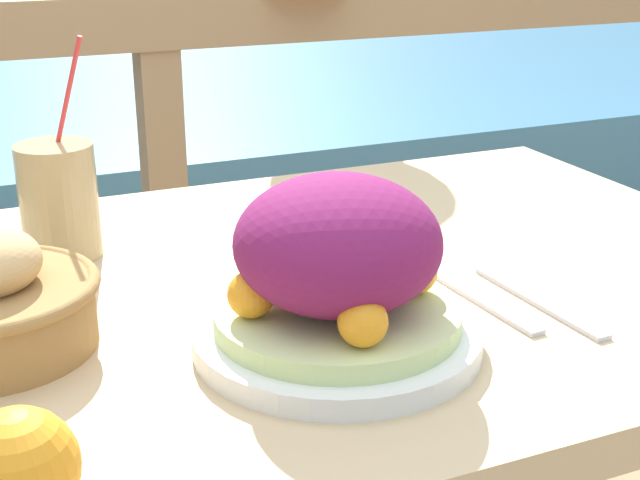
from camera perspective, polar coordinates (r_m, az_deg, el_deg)
The scene contains 8 objects.
patio_table at distance 0.99m, azimuth 0.99°, elevation -8.79°, with size 0.98×0.71×0.77m.
railing_fence at distance 1.62m, azimuth -10.13°, elevation 6.73°, with size 2.80×0.08×0.99m.
sea_backdrop at distance 4.14m, azimuth -18.11°, elevation 7.60°, with size 12.00×4.00×0.54m.
salad_plate at distance 0.75m, azimuth 1.13°, elevation -2.29°, with size 0.25×0.25×0.15m.
drink_glass at distance 0.99m, azimuth -16.36°, elevation 2.42°, with size 0.08×0.08×0.24m.
fork at distance 0.88m, azimuth 10.02°, elevation -3.62°, with size 0.03×0.18×0.00m.
knife at distance 0.88m, azimuth 13.79°, elevation -3.82°, with size 0.03×0.18×0.00m.
orange_near_basket at distance 0.59m, azimuth -18.75°, elevation -13.64°, with size 0.08×0.08×0.08m.
Camera 1 is at (-0.36, -0.78, 1.13)m, focal length 50.00 mm.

